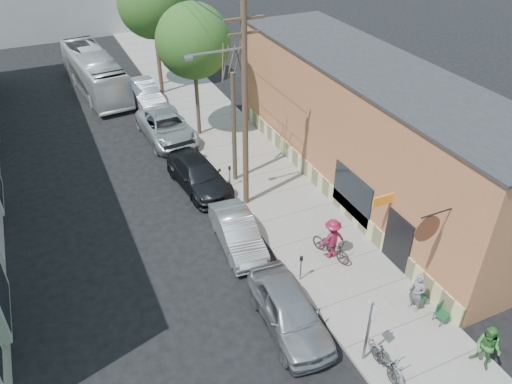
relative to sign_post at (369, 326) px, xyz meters
name	(u,v)px	position (x,y,z in m)	size (l,w,h in m)	color
ground	(249,294)	(-2.35, 4.65, -1.83)	(120.00, 120.00, 0.00)	black
sidewalk	(240,151)	(1.90, 15.65, -1.76)	(4.50, 58.00, 0.15)	gray
cafe_building	(370,130)	(6.64, 9.64, 1.47)	(6.60, 20.20, 6.61)	#AB663F
sign_post	(369,326)	(0.00, 0.00, 0.00)	(0.07, 0.45, 2.80)	slate
parking_meter_near	(301,264)	(-0.10, 4.43, -0.85)	(0.14, 0.14, 1.24)	slate
parking_meter_far	(230,173)	(-0.10, 12.23, -0.85)	(0.14, 0.14, 1.24)	slate
utility_pole_near	(244,108)	(0.04, 10.53, 3.58)	(3.57, 0.28, 10.00)	#503A28
utility_pole_far	(155,22)	(0.10, 26.24, 3.51)	(1.80, 0.28, 10.00)	#503A28
tree_bare	(234,129)	(0.45, 12.83, 1.35)	(0.24, 0.24, 6.06)	#44392C
tree_leafy_mid	(193,41)	(0.45, 18.78, 4.22)	(4.35, 4.35, 8.08)	#44392C
tree_leafy_far	(152,4)	(0.45, 27.91, 4.31)	(4.91, 4.91, 8.46)	#44392C
patio_chair_a	(419,295)	(3.50, 1.32, -1.24)	(0.50, 0.50, 0.88)	#144829
patio_chair_b	(442,314)	(3.63, 0.18, -1.24)	(0.50, 0.50, 0.88)	#144829
patron_grey	(417,293)	(3.15, 1.15, -0.81)	(0.64, 0.42, 1.75)	slate
patron_green	(488,348)	(3.58, -1.94, -0.76)	(0.90, 0.70, 1.85)	#316E2C
cyclist	(332,239)	(1.82, 5.17, -0.71)	(1.26, 0.73, 1.95)	maroon
cyclist_bike	(331,247)	(1.82, 5.17, -1.14)	(0.72, 2.05, 1.08)	black
parked_bike_a	(385,362)	(0.34, -0.69, -1.21)	(0.44, 1.56, 0.94)	black
parked_bike_b	(386,358)	(0.46, -0.59, -1.18)	(0.67, 1.92, 1.01)	slate
car_0	(289,310)	(-1.63, 2.54, -1.00)	(1.96, 4.87, 1.66)	gray
car_1	(238,232)	(-1.55, 7.72, -1.09)	(1.57, 4.50, 1.48)	#A2A6A9
car_2	(199,175)	(-1.55, 13.09, -1.07)	(2.13, 5.25, 1.52)	black
car_3	(167,128)	(-1.55, 19.12, -1.03)	(2.68, 5.81, 1.61)	#B5BABD
car_4	(144,93)	(-1.55, 25.04, -1.00)	(1.76, 5.03, 1.66)	#B5B6BD
bus	(95,72)	(-4.22, 28.88, -0.34)	(2.51, 10.71, 2.98)	white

